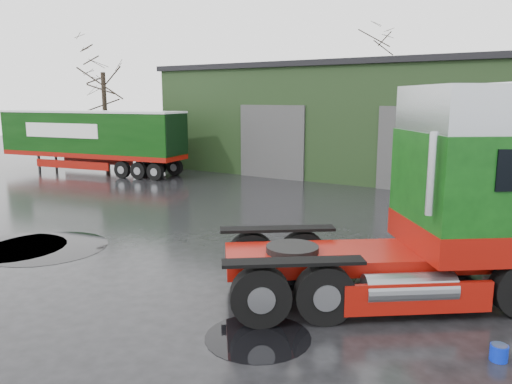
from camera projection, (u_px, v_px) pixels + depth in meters
ground at (198, 268)px, 13.00m from camera, size 100.00×100.00×0.00m
warehouse at (449, 120)px, 27.98m from camera, size 32.40×12.40×6.30m
hero_tractor at (377, 194)px, 10.71m from camera, size 7.96×7.11×4.69m
trailer_left at (92, 142)px, 29.37m from camera, size 12.11×4.40×3.69m
wash_bucket at (499, 353)px, 8.41m from camera, size 0.33×0.33×0.28m
tree_left at (104, 100)px, 31.11m from camera, size 4.40×4.40×8.50m
tree_back_a at (373, 93)px, 40.19m from camera, size 4.40×4.40×9.50m
puddle_0 at (46, 248)px, 14.80m from camera, size 3.57×3.57×0.01m
puddle_1 at (308, 274)px, 12.57m from camera, size 2.41×2.41×0.01m
puddle_2 at (12, 247)px, 14.82m from camera, size 3.11×3.11×0.01m
puddle_3 at (258, 337)px, 9.25m from camera, size 1.98×1.98×0.01m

